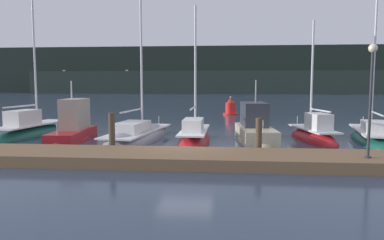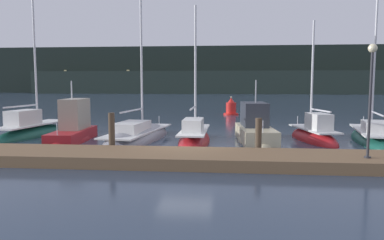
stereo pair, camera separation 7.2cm
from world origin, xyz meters
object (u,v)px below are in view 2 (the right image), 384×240
Objects in this scene: sailboat_berth_3 at (138,139)px; sailboat_berth_6 at (314,138)px; sailboat_berth_7 at (373,139)px; dock_lamppost at (371,83)px; sailboat_berth_4 at (194,140)px; sailboat_berth_1 at (32,133)px; channel_buoy at (231,108)px; motorboat_berth_5 at (255,134)px; motorboat_berth_2 at (73,134)px.

sailboat_berth_6 is at bearing 4.34° from sailboat_berth_3.
dock_lamppost is (-2.81, -7.12, 3.10)m from sailboat_berth_7.
sailboat_berth_3 is at bearing -175.81° from sailboat_berth_7.
sailboat_berth_4 is at bearing -171.83° from sailboat_berth_7.
sailboat_berth_1 is at bearing 171.89° from sailboat_berth_4.
dock_lamppost is at bearing -78.06° from channel_buoy.
sailboat_berth_3 is 9.78m from sailboat_berth_6.
sailboat_berth_4 is at bearing 140.49° from dock_lamppost.
dock_lamppost is (4.87, -23.05, 2.55)m from channel_buoy.
sailboat_berth_4 reaches higher than motorboat_berth_5.
channel_buoy is (-4.47, 16.14, 0.50)m from sailboat_berth_6.
channel_buoy is at bearing 115.76° from sailboat_berth_7.
motorboat_berth_5 is at bearing 5.92° from motorboat_berth_2.
sailboat_berth_6 is (3.24, 0.30, -0.22)m from motorboat_berth_5.
sailboat_berth_4 is (3.21, -0.45, 0.06)m from sailboat_berth_3.
sailboat_berth_6 is 16.76m from channel_buoy.
channel_buoy is (-1.23, 16.44, 0.28)m from motorboat_berth_5.
sailboat_berth_6 is at bearing 10.33° from sailboat_berth_4.
sailboat_berth_3 is 6.53m from motorboat_berth_5.
sailboat_berth_7 is 8.26m from dock_lamppost.
sailboat_berth_4 reaches higher than channel_buoy.
sailboat_berth_4 is (6.72, 0.14, -0.25)m from motorboat_berth_2.
motorboat_berth_5 is at bearing -175.53° from sailboat_berth_7.
motorboat_berth_2 is 0.44× the size of sailboat_berth_3.
sailboat_berth_6 is 3.97× the size of channel_buoy.
sailboat_berth_7 reaches higher than channel_buoy.
sailboat_berth_1 reaches higher than sailboat_berth_4.
sailboat_berth_3 is 13.00m from sailboat_berth_7.
motorboat_berth_5 is 1.32× the size of dock_lamppost.
sailboat_berth_7 is at bearing 5.35° from motorboat_berth_2.
dock_lamppost is at bearing -61.17° from motorboat_berth_5.
sailboat_berth_6 reaches higher than motorboat_berth_2.
sailboat_berth_1 reaches higher than sailboat_berth_6.
sailboat_berth_3 reaches higher than dock_lamppost.
sailboat_berth_6 is 1.75× the size of dock_lamppost.
sailboat_berth_7 is 2.16× the size of dock_lamppost.
sailboat_berth_3 is at bearing -175.66° from sailboat_berth_6.
sailboat_berth_3 reaches higher than sailboat_berth_4.
dock_lamppost is at bearing -111.57° from sailboat_berth_7.
channel_buoy is at bearing 83.21° from sailboat_berth_4.
sailboat_berth_6 is 0.81× the size of sailboat_berth_7.
motorboat_berth_2 is 16.54m from sailboat_berth_7.
sailboat_berth_1 is 16.52m from sailboat_berth_6.
motorboat_berth_5 is (3.30, 0.90, 0.25)m from sailboat_berth_4.
dock_lamppost reaches higher than motorboat_berth_2.
motorboat_berth_2 is at bearing -174.25° from sailboat_berth_6.
sailboat_berth_3 is 6.14× the size of channel_buoy.
sailboat_berth_1 is 2.03× the size of motorboat_berth_2.
sailboat_berth_3 is at bearing -107.35° from channel_buoy.
sailboat_berth_3 is at bearing 148.69° from dock_lamppost.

